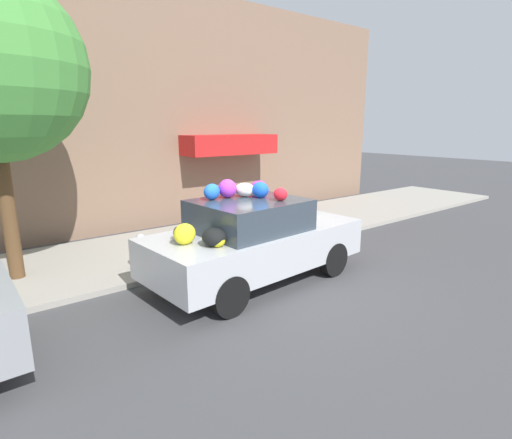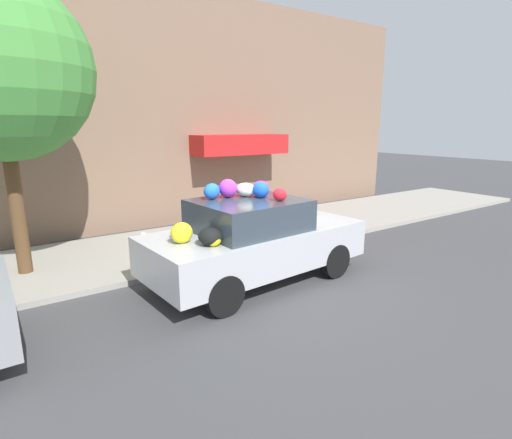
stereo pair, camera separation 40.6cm
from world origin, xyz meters
name	(u,v)px [view 1 (the left image)]	position (x,y,z in m)	size (l,w,h in m)	color
ground_plane	(259,281)	(0.00, 0.00, 0.00)	(60.00, 60.00, 0.00)	#424244
sidewalk_curb	(186,244)	(0.00, 2.70, 0.05)	(24.00, 3.20, 0.10)	#9E998E
building_facade	(143,112)	(0.10, 4.93, 3.05)	(18.00, 1.20, 6.17)	#846651
fire_hydrant	(141,253)	(-1.52, 1.56, 0.45)	(0.20, 0.20, 0.70)	#B2B2B7
art_car	(254,238)	(-0.04, 0.09, 0.78)	(4.03, 1.98, 1.81)	#B7BABF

